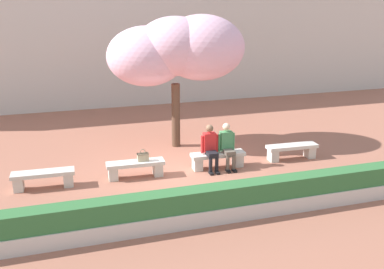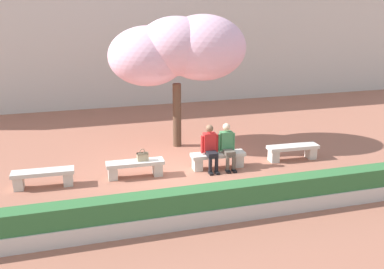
% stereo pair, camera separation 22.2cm
% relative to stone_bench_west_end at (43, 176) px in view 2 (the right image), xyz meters
% --- Properties ---
extents(ground_plane, '(100.00, 100.00, 0.00)m').
position_rel_stone_bench_west_end_xyz_m(ground_plane, '(3.56, 0.00, -0.29)').
color(ground_plane, '#9E604C').
extents(building_facade, '(28.00, 4.00, 8.26)m').
position_rel_stone_bench_west_end_xyz_m(building_facade, '(3.56, 10.28, 3.83)').
color(building_facade, beige).
rests_on(building_facade, ground).
extents(stone_bench_west_end, '(1.57, 0.49, 0.45)m').
position_rel_stone_bench_west_end_xyz_m(stone_bench_west_end, '(0.00, 0.00, 0.00)').
color(stone_bench_west_end, beige).
rests_on(stone_bench_west_end, ground).
extents(stone_bench_near_west, '(1.57, 0.49, 0.45)m').
position_rel_stone_bench_west_end_xyz_m(stone_bench_near_west, '(2.37, 0.00, 0.00)').
color(stone_bench_near_west, beige).
rests_on(stone_bench_near_west, ground).
extents(stone_bench_center, '(1.57, 0.49, 0.45)m').
position_rel_stone_bench_west_end_xyz_m(stone_bench_center, '(4.75, 0.00, 0.00)').
color(stone_bench_center, beige).
rests_on(stone_bench_center, ground).
extents(stone_bench_near_east, '(1.57, 0.49, 0.45)m').
position_rel_stone_bench_west_end_xyz_m(stone_bench_near_east, '(7.12, 0.00, 0.00)').
color(stone_bench_near_east, beige).
rests_on(stone_bench_near_east, ground).
extents(person_seated_left, '(0.51, 0.69, 1.29)m').
position_rel_stone_bench_west_end_xyz_m(person_seated_left, '(4.49, -0.05, 0.40)').
color(person_seated_left, black).
rests_on(person_seated_left, ground).
extents(person_seated_right, '(0.51, 0.68, 1.29)m').
position_rel_stone_bench_west_end_xyz_m(person_seated_right, '(5.00, -0.05, 0.40)').
color(person_seated_right, black).
rests_on(person_seated_right, ground).
extents(handbag, '(0.30, 0.15, 0.34)m').
position_rel_stone_bench_west_end_xyz_m(handbag, '(2.58, -0.01, 0.28)').
color(handbag, tan).
rests_on(handbag, stone_bench_near_west).
extents(cherry_tree_main, '(4.29, 2.80, 4.19)m').
position_rel_stone_bench_west_end_xyz_m(cherry_tree_main, '(4.21, 2.32, 2.81)').
color(cherry_tree_main, '#513828').
rests_on(cherry_tree_main, ground).
extents(planter_hedge_foreground, '(13.40, 0.50, 0.80)m').
position_rel_stone_bench_west_end_xyz_m(planter_hedge_foreground, '(3.56, -2.96, 0.09)').
color(planter_hedge_foreground, beige).
rests_on(planter_hedge_foreground, ground).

